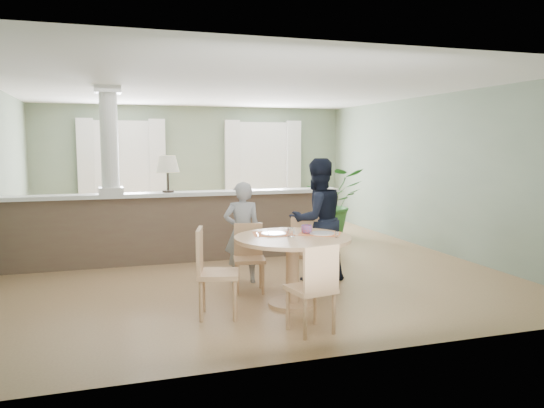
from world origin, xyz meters
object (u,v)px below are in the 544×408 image
object	(u,v)px
dining_table	(293,251)
chair_far_boy	(249,254)
man_person	(317,220)
sofa	(213,220)
chair_near	(315,285)
chair_far_man	(306,248)
houseplant	(330,202)
chair_side	(211,268)
child_person	(242,232)

from	to	relation	value
dining_table	chair_far_boy	xyz separation A→B (m)	(-0.32, 0.76, -0.17)
dining_table	man_person	bearing A→B (deg)	54.38
sofa	chair_near	size ratio (longest dim) A/B	3.48
dining_table	chair_near	world-z (taller)	dining_table
sofa	chair_far_man	bearing A→B (deg)	-67.50
houseplant	chair_far_man	world-z (taller)	houseplant
chair_far_man	chair_far_boy	bearing A→B (deg)	-161.65
dining_table	chair_side	world-z (taller)	chair_side
dining_table	chair_side	distance (m)	0.99
sofa	houseplant	size ratio (longest dim) A/B	2.26
dining_table	man_person	world-z (taller)	man_person
chair_far_boy	chair_near	bearing A→B (deg)	-72.65
sofa	chair_far_boy	distance (m)	3.16
chair_far_boy	child_person	size ratio (longest dim) A/B	0.62
dining_table	chair_far_man	bearing A→B (deg)	59.21
chair_near	chair_side	xyz separation A→B (m)	(-0.86, 0.83, 0.04)
sofa	man_person	distance (m)	3.08
houseplant	chair_far_boy	distance (m)	4.27
dining_table	sofa	bearing A→B (deg)	92.11
chair_far_boy	child_person	distance (m)	0.45
sofa	chair_far_man	size ratio (longest dim) A/B	3.48
dining_table	chair_side	bearing A→B (deg)	-173.23
chair_far_boy	houseplant	bearing A→B (deg)	62.97
chair_far_man	chair_near	distance (m)	1.80
chair_side	man_person	size ratio (longest dim) A/B	0.58
sofa	chair_side	world-z (taller)	chair_side
chair_far_boy	chair_near	distance (m)	1.72
sofa	child_person	distance (m)	2.77
chair_far_man	man_person	distance (m)	0.47
child_person	dining_table	bearing A→B (deg)	113.59
chair_near	child_person	size ratio (longest dim) A/B	0.66
chair_near	child_person	xyz separation A→B (m)	(-0.18, 2.11, 0.19)
sofa	chair_far_boy	bearing A→B (deg)	-81.34
dining_table	chair_near	bearing A→B (deg)	-97.10
sofa	dining_table	bearing A→B (deg)	-76.10
child_person	houseplant	bearing A→B (deg)	-122.07
dining_table	chair_near	xyz separation A→B (m)	(-0.12, -0.95, -0.15)
chair_near	chair_side	size ratio (longest dim) A/B	0.93
houseplant	chair_far_man	bearing A→B (deg)	-118.64
chair_far_boy	chair_near	xyz separation A→B (m)	(0.20, -1.71, 0.03)
houseplant	dining_table	distance (m)	4.72
sofa	chair_near	world-z (taller)	sofa
chair_far_boy	chair_far_man	distance (m)	0.77
chair_near	sofa	bearing A→B (deg)	-100.55
sofa	child_person	bearing A→B (deg)	-81.46
chair_far_boy	man_person	world-z (taller)	man_person
dining_table	child_person	size ratio (longest dim) A/B	0.98
chair_far_boy	chair_far_man	world-z (taller)	chair_far_man
chair_near	chair_side	world-z (taller)	chair_side
dining_table	man_person	xyz separation A→B (m)	(0.70, 0.97, 0.19)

